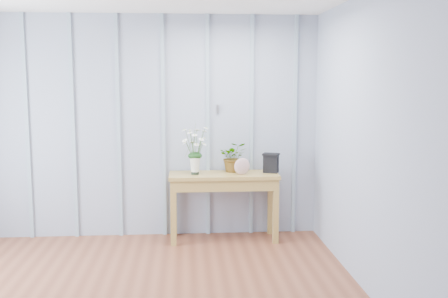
{
  "coord_description": "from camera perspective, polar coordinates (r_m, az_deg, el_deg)",
  "views": [
    {
      "loc": [
        0.5,
        -3.68,
        1.78
      ],
      "look_at": [
        0.91,
        1.94,
        1.03
      ],
      "focal_mm": 42.0,
      "sensor_mm": 36.0,
      "label": 1
    }
  ],
  "objects": [
    {
      "name": "sideboard",
      "position": [
        5.8,
        -0.04,
        -3.8
      ],
      "size": [
        1.2,
        0.45,
        0.75
      ],
      "color": "olive",
      "rests_on": "ground"
    },
    {
      "name": "carved_box",
      "position": [
        5.85,
        5.13,
        -1.5
      ],
      "size": [
        0.21,
        0.19,
        0.22
      ],
      "color": "black",
      "rests_on": "sideboard"
    },
    {
      "name": "daisy_vase",
      "position": [
        5.68,
        -3.19,
        0.54
      ],
      "size": [
        0.38,
        0.29,
        0.54
      ],
      "color": "black",
      "rests_on": "sideboard"
    },
    {
      "name": "room_shell",
      "position": [
        4.62,
        -10.56,
        10.01
      ],
      "size": [
        4.0,
        4.5,
        2.5
      ],
      "color": "#97A1B6",
      "rests_on": "ground"
    },
    {
      "name": "felt_disc_vessel",
      "position": [
        5.7,
        1.97,
        -1.9
      ],
      "size": [
        0.19,
        0.1,
        0.18
      ],
      "primitive_type": "ellipsoid",
      "rotation": [
        0.0,
        0.0,
        0.31
      ],
      "color": "#964D60",
      "rests_on": "sideboard"
    },
    {
      "name": "spider_plant",
      "position": [
        5.87,
        1.02,
        -0.86
      ],
      "size": [
        0.31,
        0.27,
        0.34
      ],
      "primitive_type": "imported",
      "rotation": [
        0.0,
        0.0,
        -0.03
      ],
      "color": "#113813",
      "rests_on": "sideboard"
    }
  ]
}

